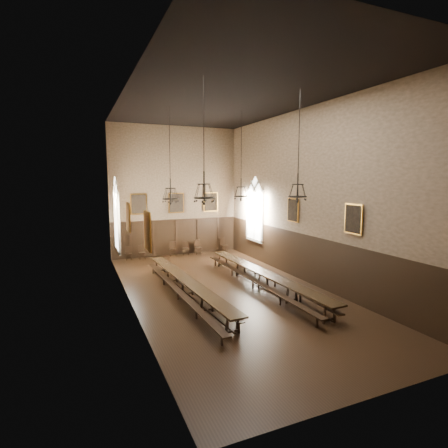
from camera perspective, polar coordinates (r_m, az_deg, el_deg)
floor at (r=17.19m, az=0.44°, el=-10.95°), size 9.00×18.00×0.02m
ceiling at (r=16.69m, az=0.48°, el=19.89°), size 9.00×18.00×0.02m
wall_back at (r=24.84m, az=-7.93°, el=5.29°), size 9.00×0.02×9.00m
wall_front at (r=8.87m, az=24.46°, el=0.80°), size 9.00×0.02×9.00m
wall_left at (r=15.10m, az=-15.46°, el=3.70°), size 0.02×18.00×9.00m
wall_right at (r=18.60m, az=13.34°, el=4.44°), size 0.02×18.00×9.00m
wainscot_panelling at (r=16.83m, az=0.45°, el=-6.88°), size 9.00×18.00×2.50m
table_left at (r=16.51m, az=-6.03°, el=-10.31°), size 1.27×10.05×0.78m
table_right at (r=17.71m, az=6.41°, el=-9.01°), size 1.15×10.53×0.82m
bench_left_outer at (r=16.11m, az=-7.55°, el=-11.14°), size 0.61×10.41×0.47m
bench_left_inner at (r=16.79m, az=-4.32°, el=-10.42°), size 0.33×9.38×0.42m
bench_right_inner at (r=17.53m, az=4.75°, el=-9.51°), size 0.38×10.76×0.48m
bench_right_outer at (r=17.99m, az=8.32°, el=-9.16°), size 0.87×10.24×0.46m
chair_0 at (r=24.20m, az=-15.29°, el=-5.06°), size 0.42×0.42×0.91m
chair_1 at (r=24.30m, az=-13.26°, el=-4.93°), size 0.43×0.43×0.93m
chair_3 at (r=24.82m, az=-8.36°, el=-4.50°), size 0.49×0.49×0.99m
chair_4 at (r=25.09m, az=-6.28°, el=-4.37°), size 0.51×0.51×0.94m
chair_5 at (r=25.25m, az=-4.26°, el=-4.22°), size 0.45×0.45×1.02m
chair_7 at (r=26.01m, az=-0.04°, el=-3.86°), size 0.53×0.53×1.00m
chandelier_back_left at (r=18.21m, az=-8.72°, el=5.06°), size 0.85×0.85×4.79m
chandelier_back_right at (r=19.19m, az=2.80°, el=5.53°), size 0.79×0.79×4.70m
chandelier_front_left at (r=12.76m, az=-3.25°, el=5.71°), size 0.78×0.78×4.42m
chandelier_front_right at (r=14.95m, az=11.93°, el=5.63°), size 0.78×0.78×4.48m
portrait_back_0 at (r=24.20m, az=-13.77°, el=3.19°), size 1.10×0.12×1.40m
portrait_back_1 at (r=24.76m, az=-7.81°, el=3.43°), size 1.10×0.12×1.40m
portrait_back_2 at (r=25.57m, az=-2.18°, el=3.62°), size 1.10×0.12×1.40m
portrait_left_0 at (r=16.17m, az=-15.38°, el=1.09°), size 0.12×1.00×1.30m
portrait_left_1 at (r=11.77m, az=-12.38°, el=-1.13°), size 0.12×1.00×1.30m
portrait_right_0 at (r=19.39m, az=11.20°, el=2.24°), size 0.12×1.00×1.30m
portrait_right_1 at (r=15.90m, az=20.37°, el=0.79°), size 0.12×1.00×1.30m
window_right at (r=23.28m, az=5.04°, el=2.47°), size 0.20×2.20×4.60m
window_left at (r=20.65m, az=-17.21°, el=1.53°), size 0.20×2.20×4.60m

